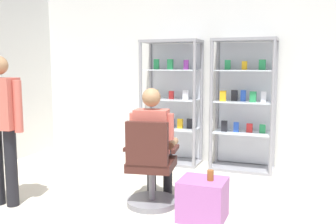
{
  "coord_description": "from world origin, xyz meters",
  "views": [
    {
      "loc": [
        1.38,
        -2.68,
        1.55
      ],
      "look_at": [
        -0.08,
        1.27,
        1.0
      ],
      "focal_mm": 39.91,
      "sensor_mm": 36.0,
      "label": 1
    }
  ],
  "objects_px": {
    "standing_customer": "(2,121)",
    "office_chair": "(151,171)",
    "seated_shopkeeper": "(154,139)",
    "storage_crate": "(203,199)",
    "display_cabinet_left": "(173,101)",
    "tea_glass": "(210,175)",
    "display_cabinet_right": "(244,104)"
  },
  "relations": [
    {
      "from": "display_cabinet_left",
      "to": "office_chair",
      "type": "xyz_separation_m",
      "value": [
        0.4,
        -1.84,
        -0.57
      ]
    },
    {
      "from": "standing_customer",
      "to": "tea_glass",
      "type": "bearing_deg",
      "value": 9.91
    },
    {
      "from": "display_cabinet_left",
      "to": "office_chair",
      "type": "height_order",
      "value": "display_cabinet_left"
    },
    {
      "from": "seated_shopkeeper",
      "to": "storage_crate",
      "type": "bearing_deg",
      "value": -23.53
    },
    {
      "from": "office_chair",
      "to": "seated_shopkeeper",
      "type": "height_order",
      "value": "seated_shopkeeper"
    },
    {
      "from": "seated_shopkeeper",
      "to": "tea_glass",
      "type": "distance_m",
      "value": 0.81
    },
    {
      "from": "seated_shopkeeper",
      "to": "standing_customer",
      "type": "height_order",
      "value": "standing_customer"
    },
    {
      "from": "display_cabinet_left",
      "to": "office_chair",
      "type": "bearing_deg",
      "value": -77.67
    },
    {
      "from": "display_cabinet_right",
      "to": "display_cabinet_left",
      "type": "bearing_deg",
      "value": -179.99
    },
    {
      "from": "office_chair",
      "to": "tea_glass",
      "type": "relative_size",
      "value": 9.3
    },
    {
      "from": "office_chair",
      "to": "storage_crate",
      "type": "bearing_deg",
      "value": -10.81
    },
    {
      "from": "tea_glass",
      "to": "standing_customer",
      "type": "distance_m",
      "value": 2.29
    },
    {
      "from": "seated_shopkeeper",
      "to": "standing_customer",
      "type": "distance_m",
      "value": 1.65
    },
    {
      "from": "display_cabinet_right",
      "to": "seated_shopkeeper",
      "type": "bearing_deg",
      "value": -113.24
    },
    {
      "from": "office_chair",
      "to": "seated_shopkeeper",
      "type": "relative_size",
      "value": 0.74
    },
    {
      "from": "standing_customer",
      "to": "office_chair",
      "type": "bearing_deg",
      "value": 18.4
    },
    {
      "from": "display_cabinet_left",
      "to": "display_cabinet_right",
      "type": "xyz_separation_m",
      "value": [
        1.1,
        0.0,
        0.0
      ]
    },
    {
      "from": "office_chair",
      "to": "storage_crate",
      "type": "relative_size",
      "value": 2.1
    },
    {
      "from": "display_cabinet_left",
      "to": "display_cabinet_right",
      "type": "bearing_deg",
      "value": 0.01
    },
    {
      "from": "storage_crate",
      "to": "seated_shopkeeper",
      "type": "bearing_deg",
      "value": 156.47
    },
    {
      "from": "office_chair",
      "to": "tea_glass",
      "type": "height_order",
      "value": "office_chair"
    },
    {
      "from": "display_cabinet_left",
      "to": "standing_customer",
      "type": "relative_size",
      "value": 1.17
    },
    {
      "from": "office_chair",
      "to": "standing_customer",
      "type": "relative_size",
      "value": 0.59
    },
    {
      "from": "tea_glass",
      "to": "standing_customer",
      "type": "height_order",
      "value": "standing_customer"
    },
    {
      "from": "seated_shopkeeper",
      "to": "storage_crate",
      "type": "xyz_separation_m",
      "value": [
        0.64,
        -0.28,
        -0.51
      ]
    },
    {
      "from": "display_cabinet_right",
      "to": "office_chair",
      "type": "distance_m",
      "value": 2.05
    },
    {
      "from": "storage_crate",
      "to": "standing_customer",
      "type": "distance_m",
      "value": 2.29
    },
    {
      "from": "display_cabinet_left",
      "to": "office_chair",
      "type": "relative_size",
      "value": 1.98
    },
    {
      "from": "display_cabinet_right",
      "to": "office_chair",
      "type": "bearing_deg",
      "value": -110.68
    },
    {
      "from": "display_cabinet_right",
      "to": "seated_shopkeeper",
      "type": "xyz_separation_m",
      "value": [
        -0.72,
        -1.68,
        -0.25
      ]
    },
    {
      "from": "display_cabinet_left",
      "to": "display_cabinet_right",
      "type": "distance_m",
      "value": 1.1
    },
    {
      "from": "storage_crate",
      "to": "tea_glass",
      "type": "bearing_deg",
      "value": -2.07
    }
  ]
}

